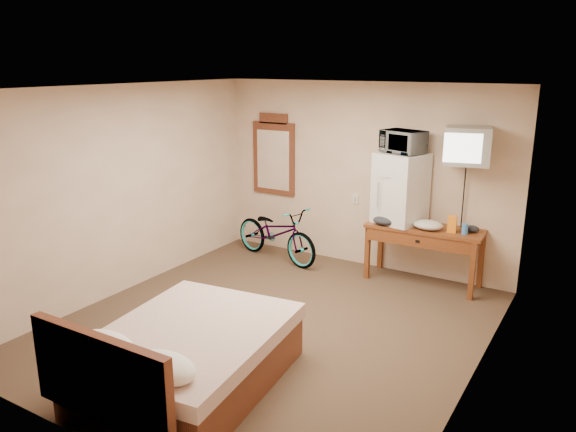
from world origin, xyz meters
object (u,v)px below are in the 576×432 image
at_px(desk, 424,236).
at_px(crt_television, 467,146).
at_px(microwave, 403,142).
at_px(bed, 184,357).
at_px(wall_mirror, 274,156).
at_px(blue_cup, 465,229).
at_px(mini_fridge, 400,188).
at_px(bicycle, 276,233).

bearing_deg(desk, crt_television, 2.98).
height_order(microwave, crt_television, crt_television).
height_order(desk, bed, bed).
bearing_deg(wall_mirror, blue_cup, -5.88).
bearing_deg(crt_television, desk, -177.02).
relative_size(microwave, wall_mirror, 0.43).
bearing_deg(crt_television, microwave, 177.37).
relative_size(blue_cup, bed, 0.06).
distance_m(desk, wall_mirror, 2.53).
bearing_deg(wall_mirror, desk, -6.54).
bearing_deg(desk, microwave, 170.52).
relative_size(desk, mini_fridge, 1.63).
bearing_deg(microwave, bicycle, -153.14).
bearing_deg(bed, wall_mirror, 111.08).
bearing_deg(crt_television, bicycle, -175.33).
bearing_deg(bed, bicycle, 108.73).
height_order(mini_fridge, bicycle, mini_fridge).
xyz_separation_m(blue_cup, bed, (-1.49, -3.36, -0.52)).
relative_size(microwave, bicycle, 0.34).
height_order(crt_television, bed, crt_television).
bearing_deg(microwave, bed, -81.55).
bearing_deg(crt_television, blue_cup, -36.13).
height_order(microwave, bicycle, microwave).
bearing_deg(blue_cup, microwave, 174.44).
relative_size(microwave, crt_television, 0.80).
bearing_deg(mini_fridge, bicycle, -172.00).
distance_m(mini_fridge, blue_cup, 0.94).
bearing_deg(bed, microwave, 79.60).
relative_size(blue_cup, wall_mirror, 0.11).
bearing_deg(bicycle, crt_television, -72.42).
relative_size(desk, crt_television, 2.27).
bearing_deg(blue_cup, mini_fridge, 174.45).
bearing_deg(bed, crt_television, 67.28).
bearing_deg(wall_mirror, bed, -68.92).
relative_size(mini_fridge, bicycle, 0.59).
bearing_deg(wall_mirror, bicycle, -54.62).
xyz_separation_m(microwave, bed, (-0.63, -3.44, -1.49)).
height_order(mini_fridge, blue_cup, mini_fridge).
distance_m(mini_fridge, bicycle, 1.91).
bearing_deg(blue_cup, bed, -113.93).
bearing_deg(bicycle, wall_mirror, 48.28).
bearing_deg(wall_mirror, microwave, -6.02).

